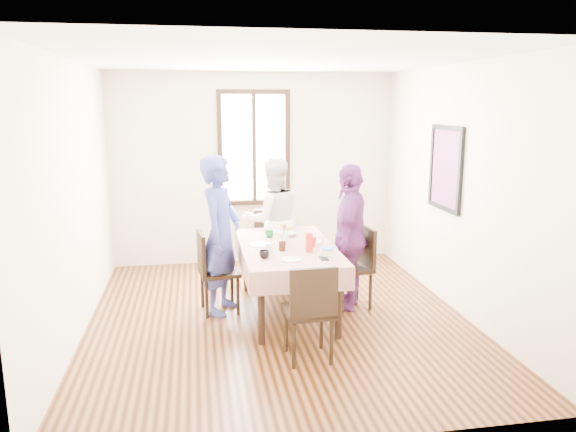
% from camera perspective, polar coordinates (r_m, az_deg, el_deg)
% --- Properties ---
extents(ground, '(4.50, 4.50, 0.00)m').
position_cam_1_polar(ground, '(6.00, -1.03, -10.59)').
color(ground, black).
rests_on(ground, ground).
extents(back_wall, '(4.00, 0.00, 4.00)m').
position_cam_1_polar(back_wall, '(7.84, -3.56, 4.91)').
color(back_wall, beige).
rests_on(back_wall, ground).
extents(right_wall, '(0.00, 4.50, 4.50)m').
position_cam_1_polar(right_wall, '(6.25, 17.40, 2.63)').
color(right_wall, beige).
rests_on(right_wall, ground).
extents(window_frame, '(1.02, 0.06, 1.62)m').
position_cam_1_polar(window_frame, '(7.79, -3.57, 7.09)').
color(window_frame, black).
rests_on(window_frame, back_wall).
extents(window_pane, '(0.90, 0.02, 1.50)m').
position_cam_1_polar(window_pane, '(7.80, -3.58, 7.09)').
color(window_pane, white).
rests_on(window_pane, back_wall).
extents(art_poster, '(0.04, 0.76, 0.96)m').
position_cam_1_polar(art_poster, '(6.48, 16.15, 4.80)').
color(art_poster, red).
rests_on(art_poster, right_wall).
extents(dining_table, '(0.88, 1.65, 0.75)m').
position_cam_1_polar(dining_table, '(6.04, -0.08, -6.65)').
color(dining_table, black).
rests_on(dining_table, ground).
extents(tablecloth, '(1.00, 1.77, 0.01)m').
position_cam_1_polar(tablecloth, '(5.93, -0.08, -3.16)').
color(tablecloth, '#620900').
rests_on(tablecloth, dining_table).
extents(chair_left, '(0.47, 0.47, 0.91)m').
position_cam_1_polar(chair_left, '(6.09, -7.19, -5.80)').
color(chair_left, black).
rests_on(chair_left, ground).
extents(chair_right, '(0.48, 0.48, 0.91)m').
position_cam_1_polar(chair_right, '(6.22, 6.55, -5.40)').
color(chair_right, black).
rests_on(chair_right, ground).
extents(chair_far, '(0.44, 0.44, 0.91)m').
position_cam_1_polar(chair_far, '(7.09, -1.61, -3.18)').
color(chair_far, black).
rests_on(chair_far, ground).
extents(chair_near, '(0.43, 0.43, 0.91)m').
position_cam_1_polar(chair_near, '(4.96, 2.14, -9.86)').
color(chair_near, black).
rests_on(chair_near, ground).
extents(person_left, '(0.63, 0.75, 1.74)m').
position_cam_1_polar(person_left, '(5.98, -7.10, -2.01)').
color(person_left, '#3B4098').
rests_on(person_left, ground).
extents(person_far, '(0.84, 0.69, 1.61)m').
position_cam_1_polar(person_far, '(6.99, -1.60, -0.45)').
color(person_far, white).
rests_on(person_far, ground).
extents(person_right, '(0.76, 1.04, 1.63)m').
position_cam_1_polar(person_right, '(6.12, 6.45, -2.17)').
color(person_right, '#6F2F78').
rests_on(person_right, ground).
extents(mug_black, '(0.12, 0.12, 0.08)m').
position_cam_1_polar(mug_black, '(5.45, -2.49, -4.02)').
color(mug_black, black).
rests_on(mug_black, tablecloth).
extents(mug_flag, '(0.14, 0.14, 0.09)m').
position_cam_1_polar(mug_flag, '(5.88, 2.50, -2.77)').
color(mug_flag, red).
rests_on(mug_flag, tablecloth).
extents(mug_green, '(0.13, 0.13, 0.08)m').
position_cam_1_polar(mug_green, '(6.27, -1.97, -1.90)').
color(mug_green, '#0C7226').
rests_on(mug_green, tablecloth).
extents(serving_bowl, '(0.25, 0.25, 0.05)m').
position_cam_1_polar(serving_bowl, '(6.33, -0.02, -1.93)').
color(serving_bowl, white).
rests_on(serving_bowl, tablecloth).
extents(juice_carton, '(0.06, 0.06, 0.20)m').
position_cam_1_polar(juice_carton, '(5.67, 2.22, -2.76)').
color(juice_carton, red).
rests_on(juice_carton, tablecloth).
extents(butter_tub, '(0.14, 0.14, 0.07)m').
position_cam_1_polar(butter_tub, '(5.53, 4.13, -3.86)').
color(butter_tub, white).
rests_on(butter_tub, tablecloth).
extents(jam_jar, '(0.07, 0.07, 0.10)m').
position_cam_1_polar(jam_jar, '(5.72, -0.61, -3.14)').
color(jam_jar, black).
rests_on(jam_jar, tablecloth).
extents(drinking_glass, '(0.08, 0.08, 0.11)m').
position_cam_1_polar(drinking_glass, '(5.60, -2.00, -3.41)').
color(drinking_glass, silver).
rests_on(drinking_glass, tablecloth).
extents(smartphone, '(0.08, 0.15, 0.01)m').
position_cam_1_polar(smartphone, '(5.44, 3.74, -4.44)').
color(smartphone, black).
rests_on(smartphone, tablecloth).
extents(flower_vase, '(0.06, 0.06, 0.12)m').
position_cam_1_polar(flower_vase, '(5.94, -0.29, -2.45)').
color(flower_vase, silver).
rests_on(flower_vase, tablecloth).
extents(plate_left, '(0.20, 0.20, 0.01)m').
position_cam_1_polar(plate_left, '(5.96, -3.00, -2.98)').
color(plate_left, white).
rests_on(plate_left, tablecloth).
extents(plate_right, '(0.20, 0.20, 0.01)m').
position_cam_1_polar(plate_right, '(6.07, 2.64, -2.69)').
color(plate_right, white).
rests_on(plate_right, tablecloth).
extents(plate_far, '(0.20, 0.20, 0.01)m').
position_cam_1_polar(plate_far, '(6.55, -1.26, -1.61)').
color(plate_far, white).
rests_on(plate_far, tablecloth).
extents(plate_near, '(0.20, 0.20, 0.01)m').
position_cam_1_polar(plate_near, '(5.39, 0.33, -4.56)').
color(plate_near, white).
rests_on(plate_near, tablecloth).
extents(butter_lid, '(0.12, 0.12, 0.01)m').
position_cam_1_polar(butter_lid, '(5.52, 4.13, -3.46)').
color(butter_lid, blue).
rests_on(butter_lid, butter_tub).
extents(flower_bunch, '(0.09, 0.09, 0.10)m').
position_cam_1_polar(flower_bunch, '(5.91, -0.29, -1.39)').
color(flower_bunch, yellow).
rests_on(flower_bunch, flower_vase).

